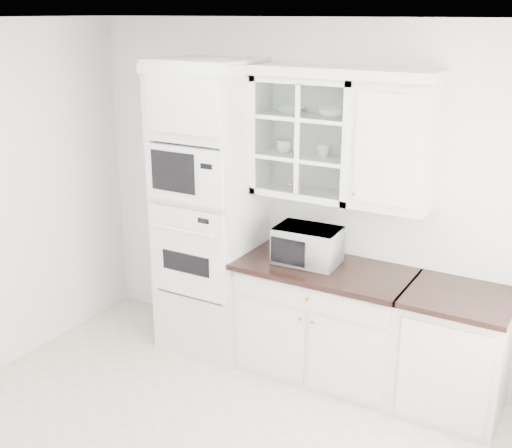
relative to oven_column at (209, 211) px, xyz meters
The scene contains 12 objects.
room_shell 1.37m from the oven_column, 52.79° to the right, with size 4.00×3.50×2.70m.
oven_column is the anchor object (origin of this frame).
base_cabinet_run 1.27m from the oven_column, ahead, with size 1.32×0.67×0.92m.
extra_base_cabinet 2.16m from the oven_column, ahead, with size 0.72×0.67×0.92m.
upper_cabinet_glass 1.03m from the oven_column, 12.10° to the left, with size 0.80×0.33×0.90m.
upper_cabinet_solid 1.60m from the oven_column, ahead, with size 0.55×0.33×0.90m, color silver.
crown_molding 1.33m from the oven_column, 11.90° to the left, with size 2.14×0.38×0.07m, color silver.
countertop_microwave 0.89m from the oven_column, ahead, with size 0.48×0.40×0.28m, color white.
bowl_a 1.07m from the oven_column, 16.41° to the left, with size 0.21×0.21×0.05m, color white.
bowl_b 1.29m from the oven_column, 10.78° to the left, with size 0.20×0.20×0.06m, color white.
cup_a 0.83m from the oven_column, 17.02° to the left, with size 0.12×0.12×0.09m, color white.
cup_b 1.08m from the oven_column, 11.25° to the left, with size 0.11×0.11×0.10m, color white.
Camera 1 is at (2.06, -2.69, 2.74)m, focal length 45.00 mm.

